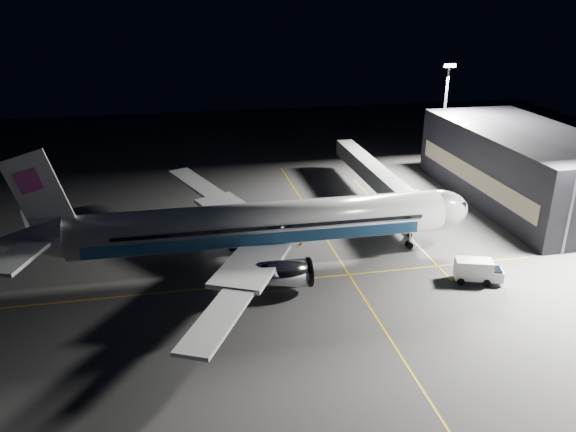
# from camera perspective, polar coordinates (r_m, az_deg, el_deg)

# --- Properties ---
(ground) EXTENTS (200.00, 200.00, 0.00)m
(ground) POSITION_cam_1_polar(r_m,az_deg,el_deg) (74.40, -2.56, -4.56)
(ground) COLOR #4C4C4F
(ground) RESTS_ON ground
(guide_line_main) EXTENTS (0.25, 80.00, 0.01)m
(guide_line_main) POSITION_cam_1_polar(r_m,az_deg,el_deg) (76.36, 4.89, -3.88)
(guide_line_main) COLOR gold
(guide_line_main) RESTS_ON ground
(guide_line_cross) EXTENTS (70.00, 0.25, 0.01)m
(guide_line_cross) POSITION_cam_1_polar(r_m,az_deg,el_deg) (69.15, -1.78, -6.74)
(guide_line_cross) COLOR gold
(guide_line_cross) RESTS_ON ground
(guide_line_side) EXTENTS (0.25, 40.00, 0.01)m
(guide_line_side) POSITION_cam_1_polar(r_m,az_deg,el_deg) (88.70, 10.59, -0.39)
(guide_line_side) COLOR gold
(guide_line_side) RESTS_ON ground
(airliner) EXTENTS (61.48, 54.22, 16.64)m
(airliner) POSITION_cam_1_polar(r_m,az_deg,el_deg) (72.10, -3.47, -0.96)
(airliner) COLOR silver
(airliner) RESTS_ON ground
(terminal) EXTENTS (18.12, 40.00, 12.00)m
(terminal) POSITION_cam_1_polar(r_m,az_deg,el_deg) (101.13, 22.78, 4.65)
(terminal) COLOR black
(terminal) RESTS_ON ground
(jet_bridge) EXTENTS (3.60, 34.40, 6.30)m
(jet_bridge) POSITION_cam_1_polar(r_m,az_deg,el_deg) (94.18, 9.01, 4.03)
(jet_bridge) COLOR #B2B2B7
(jet_bridge) RESTS_ON ground
(floodlight_mast_north) EXTENTS (2.40, 0.68, 20.70)m
(floodlight_mast_north) POSITION_cam_1_polar(r_m,az_deg,el_deg) (111.72, 15.64, 10.46)
(floodlight_mast_north) COLOR #59595E
(floodlight_mast_north) RESTS_ON ground
(service_truck) EXTENTS (6.05, 3.86, 2.89)m
(service_truck) POSITION_cam_1_polar(r_m,az_deg,el_deg) (72.38, 18.71, -5.23)
(service_truck) COLOR white
(service_truck) RESTS_ON ground
(baggage_tug) EXTENTS (3.30, 3.03, 1.94)m
(baggage_tug) POSITION_cam_1_polar(r_m,az_deg,el_deg) (87.52, -9.11, 0.03)
(baggage_tug) COLOR black
(baggage_tug) RESTS_ON ground
(safety_cone_a) EXTENTS (0.40, 0.40, 0.60)m
(safety_cone_a) POSITION_cam_1_polar(r_m,az_deg,el_deg) (78.81, 1.30, -2.70)
(safety_cone_a) COLOR #FA400A
(safety_cone_a) RESTS_ON ground
(safety_cone_b) EXTENTS (0.41, 0.41, 0.61)m
(safety_cone_b) POSITION_cam_1_polar(r_m,az_deg,el_deg) (77.99, -2.14, -2.99)
(safety_cone_b) COLOR #FA400A
(safety_cone_b) RESTS_ON ground
(safety_cone_c) EXTENTS (0.35, 0.35, 0.53)m
(safety_cone_c) POSITION_cam_1_polar(r_m,az_deg,el_deg) (85.22, -0.93, -0.75)
(safety_cone_c) COLOR #FA400A
(safety_cone_c) RESTS_ON ground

